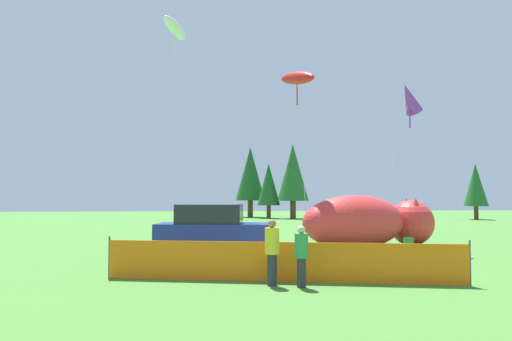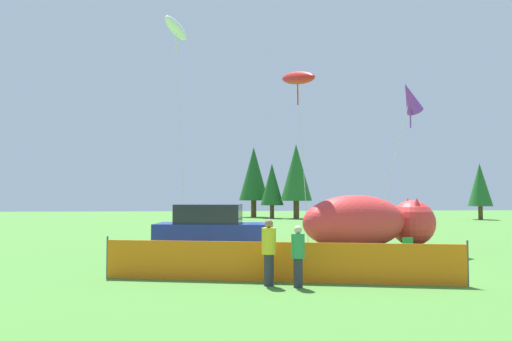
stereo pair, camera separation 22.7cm
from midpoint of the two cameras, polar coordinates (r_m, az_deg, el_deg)
name	(u,v)px [view 1 (the left image)]	position (r m, az deg, el deg)	size (l,w,h in m)	color
ground_plane	(309,268)	(16.59, 5.66, -10.98)	(120.00, 120.00, 0.00)	#477F33
parked_car	(214,234)	(17.52, -5.18, -7.25)	(4.25, 2.31, 2.04)	navy
folding_chair	(405,248)	(17.84, 16.35, -8.52)	(0.68, 0.68, 0.93)	#267F33
inflatable_cat	(368,224)	(22.86, 12.40, -5.96)	(7.10, 4.43, 2.36)	red
safety_fence	(281,262)	(13.77, 2.43, -10.40)	(9.58, 2.35, 1.18)	orange
spectator_in_red_shirt	(272,249)	(13.15, 1.34, -9.00)	(0.37, 0.37, 1.72)	#2D2D38
spectator_in_white_shirt	(301,254)	(12.95, 4.70, -9.45)	(0.34, 0.34, 1.57)	#2D2D38
kite_red_lizard	(297,78)	(24.14, 4.44, 10.45)	(1.60, 3.45, 8.55)	silver
kite_white_ghost	(175,29)	(27.68, -9.47, 15.67)	(1.55, 3.20, 11.64)	silver
kite_purple_delta	(409,99)	(22.52, 16.85, 7.88)	(2.28, 1.69, 7.28)	silver
horizon_tree_east	(293,173)	(51.32, 4.11, -0.25)	(3.21, 3.21, 7.66)	brown
horizon_tree_west	(476,185)	(53.77, 23.69, -1.52)	(2.32, 2.32, 5.53)	brown
horizon_tree_mid	(250,174)	(54.60, -0.78, -0.40)	(3.22, 3.22, 7.68)	brown
horizon_tree_northeast	(269,185)	(51.85, 1.33, -1.62)	(2.39, 2.39, 5.70)	brown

